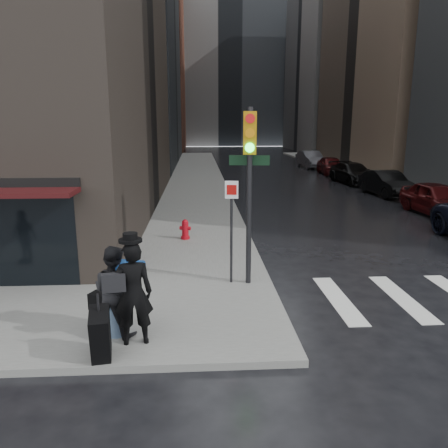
{
  "coord_description": "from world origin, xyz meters",
  "views": [
    {
      "loc": [
        0.09,
        -8.86,
        4.25
      ],
      "look_at": [
        0.84,
        3.77,
        1.3
      ],
      "focal_mm": 35.0,
      "sensor_mm": 36.0,
      "label": 1
    }
  ],
  "objects_px": {
    "fire_hydrant": "(185,230)",
    "parked_car_1": "(437,199)",
    "traffic_light": "(248,173)",
    "man_overcoat": "(126,300)",
    "parked_car_3": "(353,173)",
    "parked_car_5": "(311,159)",
    "parked_car_2": "(386,184)",
    "parked_car_4": "(331,165)",
    "man_jeans": "(114,290)"
  },
  "relations": [
    {
      "from": "fire_hydrant",
      "to": "parked_car_4",
      "type": "bearing_deg",
      "value": 60.78
    },
    {
      "from": "parked_car_5",
      "to": "parked_car_1",
      "type": "bearing_deg",
      "value": -92.86
    },
    {
      "from": "parked_car_1",
      "to": "parked_car_5",
      "type": "bearing_deg",
      "value": 88.61
    },
    {
      "from": "parked_car_1",
      "to": "parked_car_3",
      "type": "height_order",
      "value": "parked_car_1"
    },
    {
      "from": "man_jeans",
      "to": "fire_hydrant",
      "type": "xyz_separation_m",
      "value": [
        1.17,
        7.18,
        -0.59
      ]
    },
    {
      "from": "man_overcoat",
      "to": "parked_car_5",
      "type": "bearing_deg",
      "value": -119.26
    },
    {
      "from": "parked_car_2",
      "to": "parked_car_4",
      "type": "bearing_deg",
      "value": 85.15
    },
    {
      "from": "parked_car_1",
      "to": "traffic_light",
      "type": "bearing_deg",
      "value": -140.73
    },
    {
      "from": "traffic_light",
      "to": "parked_car_1",
      "type": "distance_m",
      "value": 13.41
    },
    {
      "from": "man_jeans",
      "to": "parked_car_5",
      "type": "distance_m",
      "value": 35.66
    },
    {
      "from": "parked_car_2",
      "to": "parked_car_3",
      "type": "height_order",
      "value": "parked_car_2"
    },
    {
      "from": "man_overcoat",
      "to": "parked_car_1",
      "type": "height_order",
      "value": "man_overcoat"
    },
    {
      "from": "man_jeans",
      "to": "parked_car_2",
      "type": "bearing_deg",
      "value": -102.47
    },
    {
      "from": "parked_car_1",
      "to": "parked_car_3",
      "type": "xyz_separation_m",
      "value": [
        -0.1,
        11.05,
        -0.05
      ]
    },
    {
      "from": "parked_car_2",
      "to": "parked_car_5",
      "type": "relative_size",
      "value": 0.93
    },
    {
      "from": "traffic_light",
      "to": "parked_car_2",
      "type": "relative_size",
      "value": 1.0
    },
    {
      "from": "parked_car_1",
      "to": "parked_car_5",
      "type": "xyz_separation_m",
      "value": [
        -0.32,
        22.09,
        0.03
      ]
    },
    {
      "from": "man_jeans",
      "to": "parked_car_4",
      "type": "xyz_separation_m",
      "value": [
        12.76,
        27.88,
        -0.31
      ]
    },
    {
      "from": "fire_hydrant",
      "to": "parked_car_2",
      "type": "bearing_deg",
      "value": 39.86
    },
    {
      "from": "traffic_light",
      "to": "man_jeans",
      "type": "bearing_deg",
      "value": -131.09
    },
    {
      "from": "man_overcoat",
      "to": "parked_car_1",
      "type": "relative_size",
      "value": 0.49
    },
    {
      "from": "fire_hydrant",
      "to": "man_jeans",
      "type": "bearing_deg",
      "value": -99.29
    },
    {
      "from": "fire_hydrant",
      "to": "parked_car_4",
      "type": "relative_size",
      "value": 0.16
    },
    {
      "from": "parked_car_2",
      "to": "parked_car_4",
      "type": "distance_m",
      "value": 11.05
    },
    {
      "from": "fire_hydrant",
      "to": "man_overcoat",
      "type": "bearing_deg",
      "value": -96.37
    },
    {
      "from": "parked_car_4",
      "to": "traffic_light",
      "type": "bearing_deg",
      "value": -107.89
    },
    {
      "from": "fire_hydrant",
      "to": "parked_car_1",
      "type": "relative_size",
      "value": 0.16
    },
    {
      "from": "traffic_light",
      "to": "fire_hydrant",
      "type": "height_order",
      "value": "traffic_light"
    },
    {
      "from": "parked_car_4",
      "to": "parked_car_5",
      "type": "relative_size",
      "value": 0.9
    },
    {
      "from": "man_jeans",
      "to": "parked_car_1",
      "type": "distance_m",
      "value": 17.08
    },
    {
      "from": "parked_car_5",
      "to": "parked_car_3",
      "type": "bearing_deg",
      "value": -92.54
    },
    {
      "from": "parked_car_3",
      "to": "parked_car_5",
      "type": "height_order",
      "value": "parked_car_5"
    },
    {
      "from": "fire_hydrant",
      "to": "parked_car_2",
      "type": "height_order",
      "value": "parked_car_2"
    },
    {
      "from": "fire_hydrant",
      "to": "parked_car_3",
      "type": "distance_m",
      "value": 19.06
    },
    {
      "from": "man_jeans",
      "to": "parked_car_2",
      "type": "height_order",
      "value": "man_jeans"
    },
    {
      "from": "man_jeans",
      "to": "parked_car_1",
      "type": "relative_size",
      "value": 0.4
    },
    {
      "from": "traffic_light",
      "to": "man_overcoat",
      "type": "bearing_deg",
      "value": -122.5
    },
    {
      "from": "man_overcoat",
      "to": "parked_car_2",
      "type": "height_order",
      "value": "man_overcoat"
    },
    {
      "from": "man_jeans",
      "to": "fire_hydrant",
      "type": "height_order",
      "value": "man_jeans"
    },
    {
      "from": "fire_hydrant",
      "to": "parked_car_1",
      "type": "bearing_deg",
      "value": 19.61
    },
    {
      "from": "fire_hydrant",
      "to": "parked_car_4",
      "type": "distance_m",
      "value": 23.73
    },
    {
      "from": "parked_car_3",
      "to": "traffic_light",
      "type": "bearing_deg",
      "value": -121.92
    },
    {
      "from": "man_overcoat",
      "to": "man_jeans",
      "type": "xyz_separation_m",
      "value": [
        -0.31,
        0.52,
        -0.02
      ]
    },
    {
      "from": "parked_car_3",
      "to": "parked_car_5",
      "type": "distance_m",
      "value": 11.05
    },
    {
      "from": "man_overcoat",
      "to": "parked_car_5",
      "type": "xyz_separation_m",
      "value": [
        12.15,
        33.93,
        -0.28
      ]
    },
    {
      "from": "traffic_light",
      "to": "parked_car_5",
      "type": "height_order",
      "value": "traffic_light"
    },
    {
      "from": "traffic_light",
      "to": "parked_car_1",
      "type": "bearing_deg",
      "value": 48.82
    },
    {
      "from": "fire_hydrant",
      "to": "parked_car_1",
      "type": "xyz_separation_m",
      "value": [
        11.61,
        4.14,
        0.3
      ]
    },
    {
      "from": "fire_hydrant",
      "to": "parked_car_2",
      "type": "distance_m",
      "value": 15.07
    },
    {
      "from": "traffic_light",
      "to": "parked_car_3",
      "type": "bearing_deg",
      "value": 70.99
    }
  ]
}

